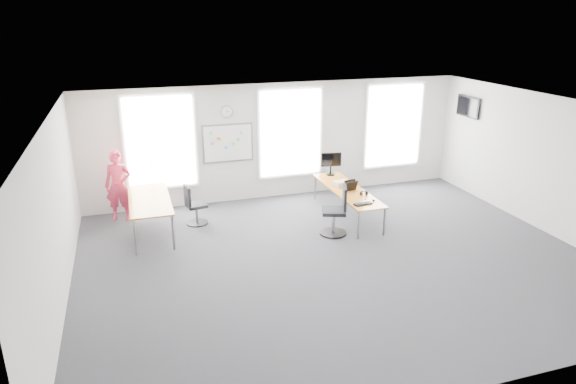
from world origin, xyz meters
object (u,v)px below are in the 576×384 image
object	(u,v)px
desk_right	(347,191)
chair_left	(194,207)
chair_right	(337,213)
monitor	(331,162)
person	(118,186)
headphones	(364,193)
desk_left	(150,202)
keyboard	(363,204)

from	to	relation	value
desk_right	chair_left	world-z (taller)	chair_left
chair_right	monitor	size ratio (longest dim) A/B	1.88
person	headphones	world-z (taller)	person
desk_right	monitor	distance (m)	1.24
desk_left	monitor	xyz separation A→B (m)	(4.60, 0.78, 0.30)
desk_right	headphones	bearing A→B (deg)	-69.74
desk_right	keyboard	bearing A→B (deg)	-94.73
chair_left	person	distance (m)	1.86
desk_left	chair_left	xyz separation A→B (m)	(0.98, 0.21, -0.32)
keyboard	headphones	xyz separation A→B (m)	(0.27, 0.55, 0.04)
desk_right	chair_right	distance (m)	1.15
chair_left	chair_right	bearing A→B (deg)	-127.53
person	monitor	bearing A→B (deg)	9.89
person	keyboard	size ratio (longest dim) A/B	4.01
chair_right	desk_left	bearing A→B (deg)	-89.31
desk_left	keyboard	size ratio (longest dim) A/B	5.20
chair_left	monitor	size ratio (longest dim) A/B	1.60
chair_right	person	xyz separation A→B (m)	(-4.53, 2.33, 0.36)
chair_right	person	distance (m)	5.11
keyboard	person	bearing A→B (deg)	143.57
chair_right	headphones	bearing A→B (deg)	136.23
keyboard	monitor	size ratio (longest dim) A/B	0.71
desk_left	keyboard	xyz separation A→B (m)	(4.47, -1.44, -0.05)
desk_left	monitor	world-z (taller)	monitor
chair_left	person	xyz separation A→B (m)	(-1.62, 0.81, 0.43)
person	chair_left	bearing A→B (deg)	-14.11
chair_right	headphones	size ratio (longest dim) A/B	6.34
chair_right	chair_left	size ratio (longest dim) A/B	1.18
chair_left	keyboard	xyz separation A→B (m)	(3.49, -1.64, 0.27)
desk_right	keyboard	size ratio (longest dim) A/B	6.57
keyboard	desk_right	bearing A→B (deg)	74.45
monitor	chair_right	bearing A→B (deg)	-100.08
person	monitor	world-z (taller)	person
chair_right	keyboard	world-z (taller)	chair_right
desk_right	desk_left	xyz separation A→B (m)	(-4.56, 0.39, 0.10)
desk_right	monitor	size ratio (longest dim) A/B	4.66
keyboard	desk_left	bearing A→B (deg)	151.37
desk_left	person	world-z (taller)	person
desk_right	chair_right	bearing A→B (deg)	-125.35
chair_left	headphones	bearing A→B (deg)	-116.19
desk_left	chair_right	size ratio (longest dim) A/B	1.97
headphones	monitor	distance (m)	1.71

